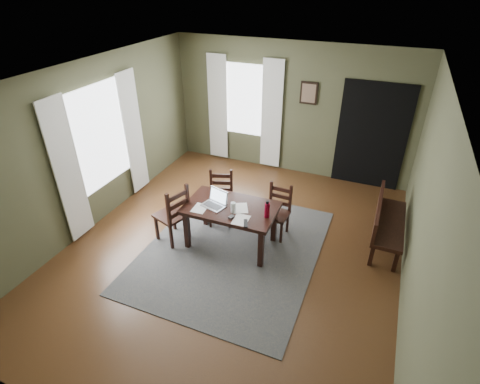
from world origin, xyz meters
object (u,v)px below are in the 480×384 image
at_px(dining_table, 231,211).
at_px(water_bottle, 267,210).
at_px(laptop, 216,201).
at_px(bench, 385,219).
at_px(chair_back_left, 221,198).
at_px(chair_end, 173,215).
at_px(chair_back_right, 277,212).

bearing_deg(dining_table, water_bottle, -5.15).
distance_m(laptop, water_bottle, 0.83).
relative_size(bench, water_bottle, 5.19).
distance_m(chair_back_left, bench, 2.68).
relative_size(chair_end, chair_back_right, 1.15).
xyz_separation_m(laptop, water_bottle, (0.83, -0.01, 0.06)).
bearing_deg(chair_back_left, chair_end, -139.40).
distance_m(bench, laptop, 2.67).
relative_size(chair_end, laptop, 2.48).
distance_m(bench, water_bottle, 1.94).
distance_m(chair_end, chair_back_right, 1.67).
distance_m(dining_table, chair_end, 0.93).
relative_size(chair_back_right, bench, 0.64).
bearing_deg(chair_end, bench, 129.59).
bearing_deg(bench, chair_back_left, 98.66).
bearing_deg(water_bottle, chair_back_left, 150.57).
xyz_separation_m(chair_end, laptop, (0.64, 0.22, 0.28)).
height_order(dining_table, chair_back_left, chair_back_left).
distance_m(chair_back_left, chair_back_right, 1.01).
xyz_separation_m(dining_table, water_bottle, (0.60, -0.04, 0.21)).
relative_size(chair_back_left, bench, 0.67).
bearing_deg(water_bottle, chair_end, -171.65).
bearing_deg(chair_back_left, chair_back_right, -18.83).
xyz_separation_m(chair_end, bench, (3.11, 1.19, -0.03)).
height_order(dining_table, chair_end, chair_end).
xyz_separation_m(dining_table, chair_back_right, (0.59, 0.54, -0.19)).
relative_size(chair_end, chair_back_left, 1.10).
relative_size(chair_end, water_bottle, 3.80).
height_order(dining_table, bench, bench).
bearing_deg(laptop, water_bottle, 15.64).
bearing_deg(water_bottle, dining_table, 175.74).
height_order(chair_back_right, laptop, laptop).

